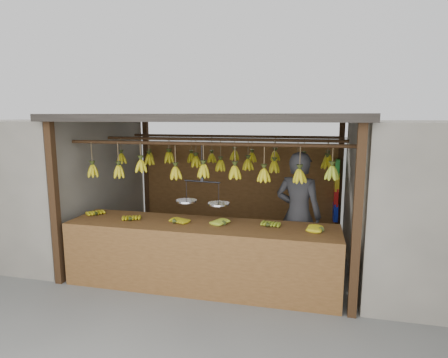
# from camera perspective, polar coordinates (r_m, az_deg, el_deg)

# --- Properties ---
(ground) EXTENTS (80.00, 80.00, 0.00)m
(ground) POSITION_cam_1_polar(r_m,az_deg,el_deg) (6.52, -0.62, -11.77)
(ground) COLOR #5B5B57
(stall) EXTENTS (4.30, 3.30, 2.40)m
(stall) POSITION_cam_1_polar(r_m,az_deg,el_deg) (6.41, 0.06, 5.97)
(stall) COLOR black
(stall) RESTS_ON ground
(neighbor_left) EXTENTS (3.00, 3.00, 2.30)m
(neighbor_left) POSITION_cam_1_polar(r_m,az_deg,el_deg) (7.87, -27.00, -0.43)
(neighbor_left) COLOR slate
(neighbor_left) RESTS_ON ground
(counter) EXTENTS (3.76, 0.86, 0.96)m
(counter) POSITION_cam_1_polar(r_m,az_deg,el_deg) (5.16, -3.92, -9.22)
(counter) COLOR brown
(counter) RESTS_ON ground
(hanging_bananas) EXTENTS (3.65, 2.24, 0.39)m
(hanging_bananas) POSITION_cam_1_polar(r_m,az_deg,el_deg) (6.12, -0.57, 2.40)
(hanging_bananas) COLOR #B3A313
(hanging_bananas) RESTS_ON ground
(balance_scale) EXTENTS (0.78, 0.35, 0.83)m
(balance_scale) POSITION_cam_1_polar(r_m,az_deg,el_deg) (5.24, -3.33, -3.14)
(balance_scale) COLOR black
(balance_scale) RESTS_ON ground
(vendor) EXTENTS (0.79, 0.63, 1.88)m
(vendor) POSITION_cam_1_polar(r_m,az_deg,el_deg) (5.61, 11.23, -5.43)
(vendor) COLOR #262628
(vendor) RESTS_ON ground
(bag_bundles) EXTENTS (0.08, 0.26, 1.18)m
(bag_bundles) POSITION_cam_1_polar(r_m,az_deg,el_deg) (7.39, 16.76, -1.58)
(bag_bundles) COLOR #199926
(bag_bundles) RESTS_ON ground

